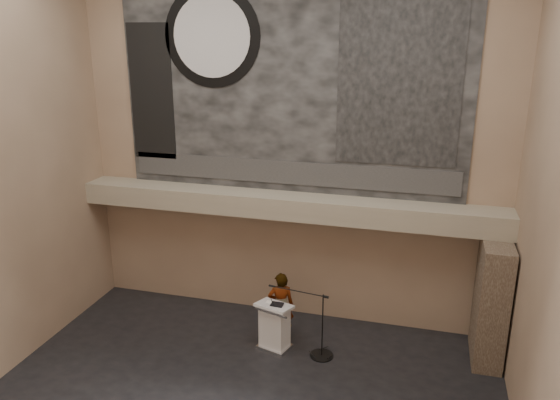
% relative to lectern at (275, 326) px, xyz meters
% --- Properties ---
extents(wall_back, '(10.00, 0.02, 8.50)m').
position_rel_lectern_xyz_m(wall_back, '(-0.13, 1.73, 3.70)').
color(wall_back, '#856A54').
rests_on(wall_back, floor).
extents(wall_front, '(10.00, 0.02, 8.50)m').
position_rel_lectern_xyz_m(wall_front, '(-0.13, -6.27, 3.70)').
color(wall_front, '#856A54').
rests_on(wall_front, floor).
extents(soffit, '(10.00, 0.80, 0.50)m').
position_rel_lectern_xyz_m(soffit, '(-0.13, 1.33, 2.40)').
color(soffit, gray).
rests_on(soffit, wall_back).
extents(sprinkler_left, '(0.04, 0.04, 0.06)m').
position_rel_lectern_xyz_m(sprinkler_left, '(-1.73, 1.28, 2.12)').
color(sprinkler_left, '#B2893D').
rests_on(sprinkler_left, soffit).
extents(sprinkler_right, '(0.04, 0.04, 0.06)m').
position_rel_lectern_xyz_m(sprinkler_right, '(1.77, 1.28, 2.12)').
color(sprinkler_right, '#B2893D').
rests_on(sprinkler_right, soffit).
extents(banner, '(8.00, 0.05, 5.00)m').
position_rel_lectern_xyz_m(banner, '(-0.13, 1.70, 5.15)').
color(banner, black).
rests_on(banner, wall_back).
extents(banner_text_strip, '(7.76, 0.02, 0.55)m').
position_rel_lectern_xyz_m(banner_text_strip, '(-0.13, 1.66, 3.10)').
color(banner_text_strip, '#2E2E2E').
rests_on(banner_text_strip, banner).
extents(banner_clock_rim, '(2.30, 0.02, 2.30)m').
position_rel_lectern_xyz_m(banner_clock_rim, '(-1.93, 1.66, 6.15)').
color(banner_clock_rim, black).
rests_on(banner_clock_rim, banner).
extents(banner_clock_face, '(1.84, 0.02, 1.84)m').
position_rel_lectern_xyz_m(banner_clock_face, '(-1.93, 1.64, 6.15)').
color(banner_clock_face, silver).
rests_on(banner_clock_face, banner).
extents(banner_building_print, '(2.60, 0.02, 3.60)m').
position_rel_lectern_xyz_m(banner_building_print, '(2.27, 1.66, 5.25)').
color(banner_building_print, black).
rests_on(banner_building_print, banner).
extents(banner_brick_print, '(1.10, 0.02, 3.20)m').
position_rel_lectern_xyz_m(banner_brick_print, '(-3.53, 1.66, 4.85)').
color(banner_brick_print, black).
rests_on(banner_brick_print, banner).
extents(stone_pier, '(0.60, 1.40, 2.70)m').
position_rel_lectern_xyz_m(stone_pier, '(4.52, 0.88, 0.80)').
color(stone_pier, '#44362A').
rests_on(stone_pier, floor).
extents(lectern, '(0.88, 0.73, 1.14)m').
position_rel_lectern_xyz_m(lectern, '(0.00, 0.00, 0.00)').
color(lectern, silver).
rests_on(lectern, floor).
extents(binder, '(0.27, 0.21, 0.04)m').
position_rel_lectern_xyz_m(binder, '(0.07, -0.04, 0.56)').
color(binder, black).
rests_on(binder, lectern).
extents(papers, '(0.22, 0.28, 0.00)m').
position_rel_lectern_xyz_m(papers, '(-0.12, -0.01, 0.55)').
color(papers, white).
rests_on(papers, lectern).
extents(speaker_person, '(0.69, 0.55, 1.63)m').
position_rel_lectern_xyz_m(speaker_person, '(0.02, 0.47, 0.26)').
color(speaker_person, white).
rests_on(speaker_person, floor).
extents(mic_stand, '(1.51, 0.52, 1.49)m').
position_rel_lectern_xyz_m(mic_stand, '(1.04, -0.01, -0.33)').
color(mic_stand, black).
rests_on(mic_stand, floor).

